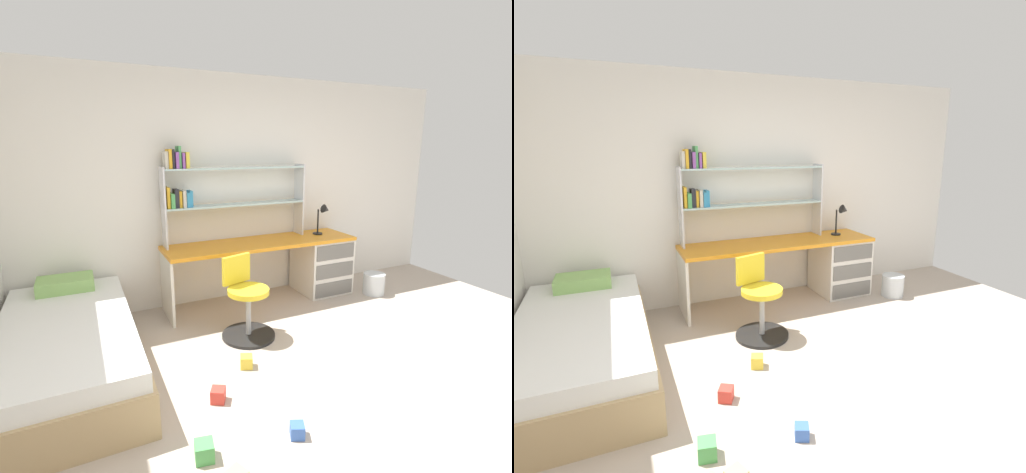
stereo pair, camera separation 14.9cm
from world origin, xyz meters
TOP-DOWN VIEW (x-y plane):
  - ground_plane at (0.00, 0.00)m, footprint 5.90×6.11m
  - room_shell at (-1.26, 1.27)m, footprint 5.90×6.11m
  - desk at (0.79, 2.23)m, footprint 2.28×0.61m
  - bookshelf_hutch at (-0.33, 2.42)m, footprint 1.70×0.22m
  - desk_lamp at (1.03, 2.23)m, footprint 0.20×0.17m
  - swivel_chair at (-0.35, 1.51)m, footprint 0.52×0.52m
  - bed_platform at (-1.91, 1.53)m, footprint 1.04×2.04m
  - waste_bin at (1.55, 1.83)m, footprint 0.27×0.27m
  - toy_block_yellow_0 at (-0.57, 1.01)m, footprint 0.13×0.13m
  - toy_block_blue_1 at (-0.60, 0.15)m, footprint 0.12×0.12m
  - toy_block_green_3 at (-1.19, 0.23)m, footprint 0.13×0.13m
  - toy_block_red_4 at (-0.94, 0.69)m, footprint 0.14×0.14m

SIDE VIEW (x-z plane):
  - ground_plane at x=0.00m, z-range -0.02..0.00m
  - toy_block_blue_1 at x=-0.60m, z-range 0.00..0.09m
  - toy_block_red_4 at x=-0.94m, z-range 0.00..0.10m
  - toy_block_yellow_0 at x=-0.57m, z-range 0.00..0.10m
  - toy_block_green_3 at x=-1.19m, z-range 0.00..0.11m
  - waste_bin at x=1.55m, z-range 0.00..0.27m
  - bed_platform at x=-1.91m, z-range -0.06..0.53m
  - swivel_chair at x=-0.35m, z-range -0.08..0.70m
  - desk at x=0.79m, z-range 0.05..0.78m
  - desk_lamp at x=1.03m, z-range 0.80..1.18m
  - room_shell at x=-1.26m, z-range 0.00..2.61m
  - bookshelf_hutch at x=-0.33m, z-range 0.83..1.91m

